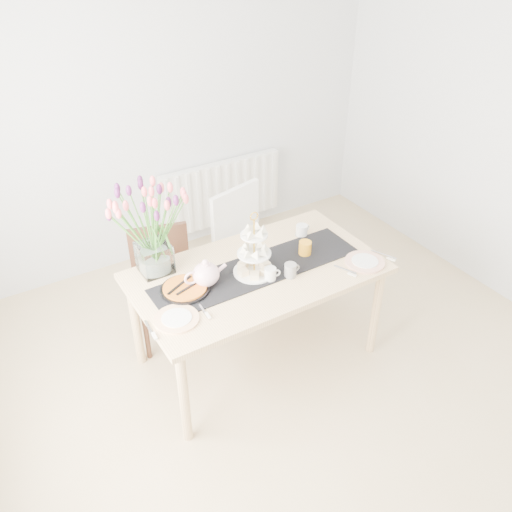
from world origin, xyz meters
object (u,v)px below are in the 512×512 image
chair_brown (163,277)px  tart_tin (185,289)px  cream_jug (302,230)px  plate_left (177,319)px  chair_white (247,240)px  teapot (206,274)px  dining_table (257,280)px  cake_stand (254,259)px  mug_orange (305,248)px  mug_grey (290,270)px  plate_right (365,262)px  radiator (221,193)px  mug_white (270,274)px  tulip_vase (149,217)px

chair_brown → tart_tin: (-0.07, -0.55, 0.28)m
cream_jug → plate_left: size_ratio=0.32×
chair_white → teapot: chair_white is taller
dining_table → cake_stand: size_ratio=4.08×
cream_jug → mug_orange: bearing=-125.7°
mug_grey → plate_left: size_ratio=0.35×
cake_stand → dining_table: bearing=25.1°
plate_right → teapot: bearing=161.9°
radiator → mug_white: size_ratio=13.63×
tulip_vase → cake_stand: tulip_vase is taller
mug_orange → plate_right: size_ratio=0.38×
mug_orange → dining_table: bearing=119.6°
mug_grey → chair_brown: bearing=126.5°
plate_right → mug_orange: bearing=134.4°
tart_tin → mug_white: 0.53m
chair_brown → plate_left: (-0.22, -0.76, 0.27)m
chair_brown → mug_grey: bearing=-37.7°
teapot → mug_grey: teapot is taller
teapot → mug_white: 0.40m
dining_table → cake_stand: 0.19m
cake_stand → teapot: bearing=171.8°
chair_brown → mug_white: bearing=-43.3°
cake_stand → cream_jug: bearing=22.5°
mug_orange → plate_left: mug_orange is taller
tulip_vase → cream_jug: (1.04, -0.14, -0.35)m
mug_white → plate_left: 0.66m
cream_jug → teapot: bearing=-173.9°
dining_table → tulip_vase: size_ratio=2.25×
plate_right → mug_white: bearing=165.3°
cake_stand → cream_jug: cake_stand is taller
radiator → cake_stand: cake_stand is taller
plate_left → chair_brown: bearing=73.8°
radiator → dining_table: (-0.59, -1.59, 0.22)m
radiator → mug_grey: size_ratio=13.18×
teapot → plate_right: size_ratio=1.02×
chair_white → cream_jug: 0.52m
cream_jug → tart_tin: bearing=-176.1°
tulip_vase → teapot: size_ratio=2.67×
tart_tin → teapot: bearing=-4.3°
chair_white → plate_left: chair_white is taller
dining_table → mug_grey: size_ratio=17.58×
tulip_vase → mug_grey: bearing=-35.8°
tulip_vase → cream_jug: tulip_vase is taller
cake_stand → teapot: cake_stand is taller
cake_stand → tart_tin: size_ratio=1.31×
tart_tin → plate_left: (-0.15, -0.21, -0.01)m
chair_brown → plate_right: size_ratio=3.25×
mug_white → mug_orange: (0.35, 0.12, 0.01)m
teapot → tart_tin: (-0.14, 0.01, -0.07)m
teapot → plate_left: 0.37m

